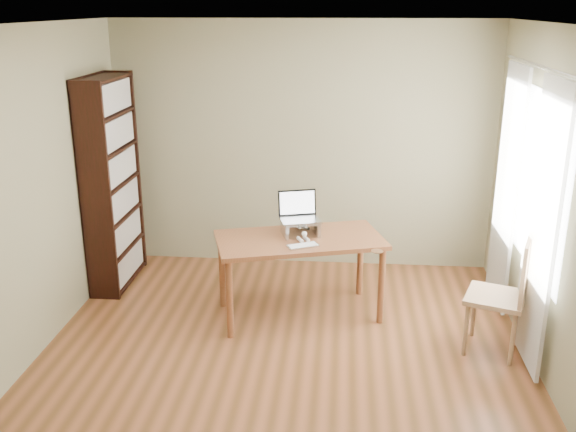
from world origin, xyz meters
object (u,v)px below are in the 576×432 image
object	(u,v)px
bookshelf	(112,183)
chair	(506,290)
desk	(300,247)
keyboard	(303,246)
cat	(298,226)
laptop	(301,212)

from	to	relation	value
bookshelf	chair	distance (m)	3.81
chair	desk	bearing A→B (deg)	-176.58
bookshelf	desk	xyz separation A→B (m)	(1.91, -0.58, -0.39)
keyboard	chair	distance (m)	1.70
desk	chair	distance (m)	1.78
desk	cat	bearing A→B (deg)	87.81
laptop	chair	distance (m)	1.87
cat	chair	xyz separation A→B (m)	(1.73, -0.62, -0.27)
cat	chair	distance (m)	1.86
laptop	chair	size ratio (longest dim) A/B	0.40
keyboard	bookshelf	bearing A→B (deg)	131.12
bookshelf	cat	bearing A→B (deg)	-14.11
desk	chair	size ratio (longest dim) A/B	1.60
keyboard	chair	size ratio (longest dim) A/B	0.29
bookshelf	keyboard	bearing A→B (deg)	-22.39
laptop	cat	bearing A→B (deg)	-148.91
desk	chair	bearing A→B (deg)	-33.27
cat	chair	size ratio (longest dim) A/B	0.48
desk	keyboard	distance (m)	0.25
laptop	bookshelf	bearing A→B (deg)	150.38
bookshelf	cat	size ratio (longest dim) A/B	4.31
bookshelf	cat	xyz separation A→B (m)	(1.88, -0.47, -0.23)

